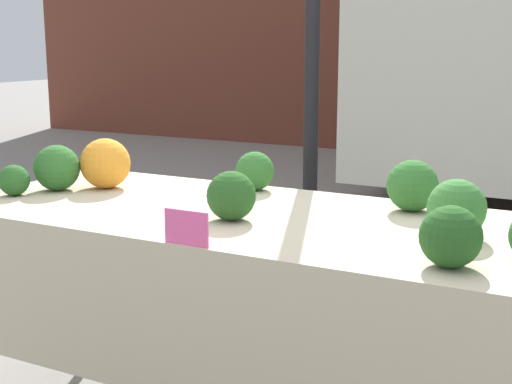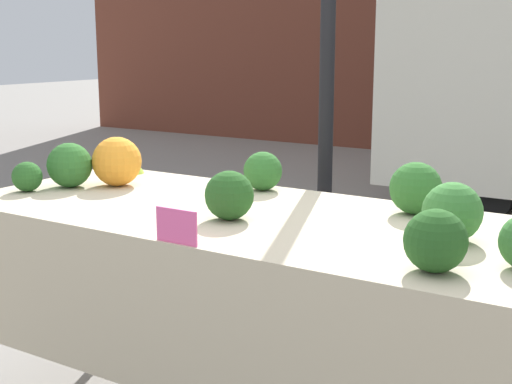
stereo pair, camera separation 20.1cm
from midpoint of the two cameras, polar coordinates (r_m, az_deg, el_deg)
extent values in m
cylinder|color=black|center=(3.36, 2.75, 8.86)|extent=(0.07, 0.07, 2.68)
cylinder|color=black|center=(6.25, 13.55, 0.60)|extent=(0.66, 0.22, 0.66)
cylinder|color=black|center=(7.84, 16.52, 2.70)|extent=(0.66, 0.22, 0.66)
cube|color=beige|center=(2.57, -2.24, -2.09)|extent=(2.32, 0.94, 0.03)
cube|color=beige|center=(2.28, -8.08, -11.09)|extent=(2.32, 0.01, 0.50)
cylinder|color=black|center=(3.64, -14.13, -5.67)|extent=(0.05, 0.05, 0.88)
sphere|color=orange|center=(3.08, -13.81, 2.22)|extent=(0.21, 0.21, 0.21)
cone|color=#93B238|center=(3.39, -13.01, 2.25)|extent=(0.14, 0.14, 0.11)
sphere|color=#2D6628|center=(2.96, -2.05, 1.68)|extent=(0.16, 0.16, 0.16)
sphere|color=#2D6628|center=(3.09, -17.46, 1.85)|extent=(0.19, 0.19, 0.19)
sphere|color=#285B23|center=(3.05, -20.60, 0.87)|extent=(0.12, 0.12, 0.12)
sphere|color=#2D6628|center=(2.63, 10.29, 0.49)|extent=(0.19, 0.19, 0.19)
sphere|color=#23511E|center=(1.99, 12.54, -3.54)|extent=(0.17, 0.17, 0.17)
sphere|color=#387533|center=(2.30, 13.38, -1.30)|extent=(0.19, 0.19, 0.19)
sphere|color=#23511E|center=(2.46, -4.33, -0.32)|extent=(0.17, 0.17, 0.17)
cube|color=#F45B9E|center=(2.18, -8.25, -2.88)|extent=(0.15, 0.01, 0.11)
camera|label=1|loc=(0.10, -92.26, -0.48)|focal=50.00mm
camera|label=2|loc=(0.10, 87.74, 0.48)|focal=50.00mm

